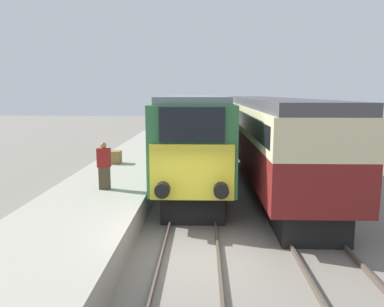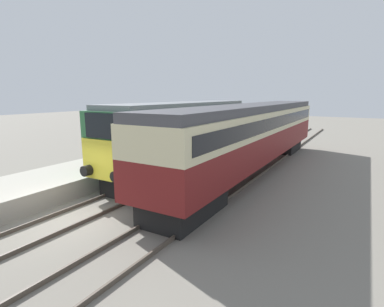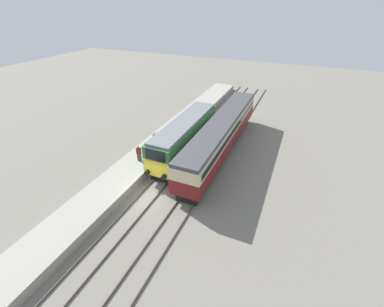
{
  "view_description": "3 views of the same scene",
  "coord_description": "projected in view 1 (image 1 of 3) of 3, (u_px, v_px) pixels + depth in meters",
  "views": [
    {
      "loc": [
        0.33,
        -8.84,
        4.12
      ],
      "look_at": [
        0.0,
        1.91,
        2.39
      ],
      "focal_mm": 35.0,
      "sensor_mm": 36.0,
      "label": 1
    },
    {
      "loc": [
        8.96,
        -6.47,
        4.44
      ],
      "look_at": [
        1.7,
        5.91,
        1.6
      ],
      "focal_mm": 28.0,
      "sensor_mm": 36.0,
      "label": 2
    },
    {
      "loc": [
        10.37,
        -14.01,
        14.74
      ],
      "look_at": [
        1.7,
        5.91,
        1.6
      ],
      "focal_mm": 24.0,
      "sensor_mm": 36.0,
      "label": 3
    }
  ],
  "objects": [
    {
      "name": "luggage_crate",
      "position": [
        114.0,
        157.0,
        17.87
      ],
      "size": [
        0.7,
        0.56,
        0.6
      ],
      "color": "olive",
      "rests_on": "platform_left"
    },
    {
      "name": "passenger_carriage",
      "position": [
        264.0,
        128.0,
        18.83
      ],
      "size": [
        2.75,
        19.5,
        3.9
      ],
      "color": "black",
      "rests_on": "ground_plane"
    },
    {
      "name": "ground_plane",
      "position": [
        190.0,
        259.0,
        9.39
      ],
      "size": [
        120.0,
        120.0,
        0.0
      ],
      "primitive_type": "plane",
      "color": "slate"
    },
    {
      "name": "platform_left",
      "position": [
        125.0,
        174.0,
        17.32
      ],
      "size": [
        3.5,
        50.0,
        0.81
      ],
      "color": "#9E998C",
      "rests_on": "ground_plane"
    },
    {
      "name": "rails_far_track",
      "position": [
        284.0,
        201.0,
        14.21
      ],
      "size": [
        1.5,
        60.0,
        0.14
      ],
      "color": "#4C4238",
      "rests_on": "ground_plane"
    },
    {
      "name": "locomotive",
      "position": [
        196.0,
        136.0,
        16.83
      ],
      "size": [
        2.7,
        12.47,
        4.01
      ],
      "color": "black",
      "rests_on": "ground_plane"
    },
    {
      "name": "person_on_platform",
      "position": [
        104.0,
        166.0,
        12.97
      ],
      "size": [
        0.44,
        0.26,
        1.66
      ],
      "color": "#473828",
      "rests_on": "platform_left"
    },
    {
      "name": "rails_near_track",
      "position": [
        195.0,
        200.0,
        14.32
      ],
      "size": [
        1.51,
        60.0,
        0.14
      ],
      "color": "#4C4238",
      "rests_on": "ground_plane"
    }
  ]
}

